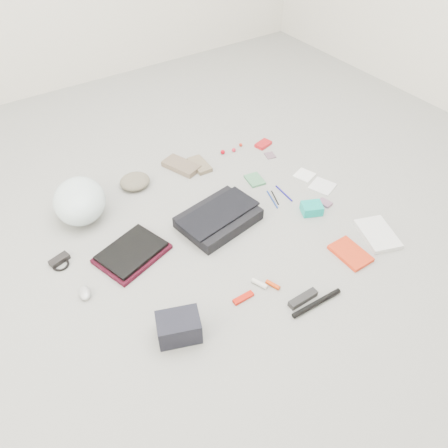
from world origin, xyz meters
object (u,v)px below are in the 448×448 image
book_red (350,253)px  accordion_wallet (312,208)px  laptop (131,251)px  bike_helmet (79,201)px  messenger_bag (219,218)px  camera_bag (179,327)px

book_red → accordion_wallet: bearing=81.2°
laptop → book_red: size_ratio=1.53×
laptop → book_red: bearing=-51.3°
bike_helmet → book_red: (0.97, -0.99, -0.09)m
messenger_bag → laptop: (-0.47, 0.04, -0.00)m
accordion_wallet → book_red: bearing=-74.3°
camera_bag → book_red: size_ratio=0.91×
bike_helmet → book_red: bike_helmet is taller
messenger_bag → laptop: bearing=165.9°
bike_helmet → book_red: 1.39m
book_red → accordion_wallet: (0.05, 0.34, 0.02)m
messenger_bag → bike_helmet: 0.73m
book_red → bike_helmet: bearing=134.2°
laptop → messenger_bag: bearing=-22.7°
accordion_wallet → laptop: bearing=-170.4°
bike_helmet → accordion_wallet: 1.22m
messenger_bag → accordion_wallet: 0.50m
messenger_bag → laptop: size_ratio=1.33×
laptop → book_red: 1.06m
laptop → camera_bag: bearing=-110.8°
book_red → accordion_wallet: accordion_wallet is taller
messenger_bag → accordion_wallet: (0.46, -0.21, -0.01)m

